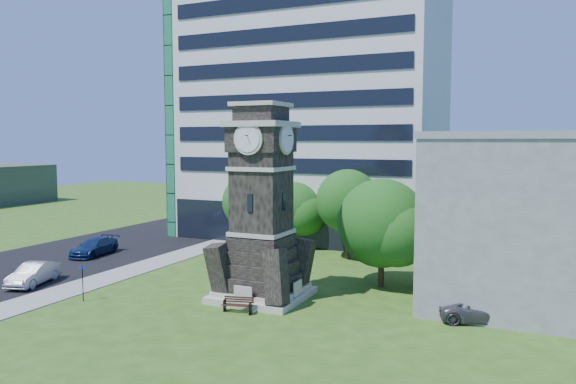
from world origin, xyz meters
The scene contains 15 objects.
ground centered at (0.00, 0.00, 0.00)m, with size 160.00×160.00×0.00m, color #2F5518.
sidewalk centered at (-9.50, 5.00, 0.03)m, with size 3.00×70.00×0.06m, color gray.
street centered at (-18.00, 5.00, 0.01)m, with size 14.00×80.00×0.02m, color black.
clock_tower centered at (3.00, 2.00, 5.28)m, with size 5.40×5.40×12.22m.
office_tall centered at (-3.20, 25.84, 14.22)m, with size 26.20×15.11×28.60m.
office_low centered at (19.97, 8.00, 5.21)m, with size 15.20×12.20×10.40m.
car_street_mid centered at (-12.88, -1.58, 0.75)m, with size 1.58×4.53×1.49m, color #96989D.
car_street_north centered at (-16.29, 7.73, 0.74)m, with size 2.08×5.12×1.49m, color navy.
car_east_lot centered at (16.01, 2.85, 0.63)m, with size 2.09×4.52×1.26m, color #4C4C51.
park_bench centered at (3.10, -1.23, 0.49)m, with size 1.78×0.48×0.92m.
street_sign centered at (-6.74, -3.23, 1.40)m, with size 0.54×0.05×2.24m.
tree_nw centered at (-5.74, 16.81, 4.08)m, with size 5.78×5.25×6.87m.
tree_nc centered at (-1.93, 18.90, 3.40)m, with size 5.74×5.22×6.15m.
tree_ne centered at (4.18, 15.47, 4.71)m, with size 5.83×5.30×7.56m.
tree_east centered at (9.16, 7.85, 4.20)m, with size 6.62×6.02×7.38m.
Camera 1 is at (18.91, -28.81, 9.87)m, focal length 35.00 mm.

